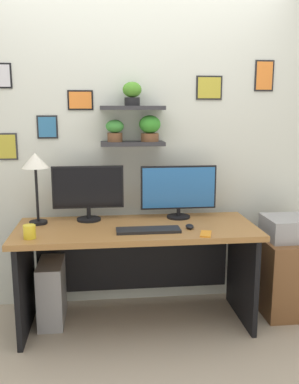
{
  "coord_description": "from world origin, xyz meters",
  "views": [
    {
      "loc": [
        -0.24,
        -2.88,
        1.58
      ],
      "look_at": [
        0.1,
        0.05,
        0.99
      ],
      "focal_mm": 39.16,
      "sensor_mm": 36.0,
      "label": 1
    }
  ],
  "objects_px": {
    "cell_phone": "(206,234)",
    "coffee_mug": "(29,232)",
    "monitor_right": "(179,190)",
    "printer": "(290,228)",
    "desk": "(136,251)",
    "monitor_left": "(88,191)",
    "computer_tower_left": "(52,291)",
    "drawer_cabinet": "(287,274)",
    "computer_mouse": "(190,226)",
    "desk_lamp": "(35,166)",
    "keyboard": "(148,230)"
  },
  "relations": [
    {
      "from": "monitor_right",
      "to": "printer",
      "type": "relative_size",
      "value": 1.53
    },
    {
      "from": "printer",
      "to": "drawer_cabinet",
      "type": "bearing_deg",
      "value": 90.0
    },
    {
      "from": "desk_lamp",
      "to": "printer",
      "type": "xyz_separation_m",
      "value": [
        1.91,
        -0.07,
        -0.5
      ]
    },
    {
      "from": "keyboard",
      "to": "printer",
      "type": "distance_m",
      "value": 1.15
    },
    {
      "from": "desk",
      "to": "computer_mouse",
      "type": "height_order",
      "value": "computer_mouse"
    },
    {
      "from": "keyboard",
      "to": "computer_tower_left",
      "type": "xyz_separation_m",
      "value": [
        -0.7,
        0.24,
        -0.53
      ]
    },
    {
      "from": "monitor_right",
      "to": "cell_phone",
      "type": "height_order",
      "value": "monitor_right"
    },
    {
      "from": "monitor_right",
      "to": "drawer_cabinet",
      "type": "height_order",
      "value": "monitor_right"
    },
    {
      "from": "computer_tower_left",
      "to": "drawer_cabinet",
      "type": "bearing_deg",
      "value": -0.79
    },
    {
      "from": "monitor_right",
      "to": "drawer_cabinet",
      "type": "relative_size",
      "value": 0.99
    },
    {
      "from": "desk",
      "to": "monitor_right",
      "type": "distance_m",
      "value": 0.57
    },
    {
      "from": "desk",
      "to": "drawer_cabinet",
      "type": "bearing_deg",
      "value": 1.29
    },
    {
      "from": "monitor_right",
      "to": "desk_lamp",
      "type": "distance_m",
      "value": 1.08
    },
    {
      "from": "computer_tower_left",
      "to": "cell_phone",
      "type": "bearing_deg",
      "value": -18.42
    },
    {
      "from": "keyboard",
      "to": "drawer_cabinet",
      "type": "relative_size",
      "value": 0.75
    },
    {
      "from": "drawer_cabinet",
      "to": "keyboard",
      "type": "bearing_deg",
      "value": -168.99
    },
    {
      "from": "desk",
      "to": "monitor_left",
      "type": "relative_size",
      "value": 3.25
    },
    {
      "from": "cell_phone",
      "to": "computer_tower_left",
      "type": "height_order",
      "value": "cell_phone"
    },
    {
      "from": "keyboard",
      "to": "cell_phone",
      "type": "distance_m",
      "value": 0.39
    },
    {
      "from": "drawer_cabinet",
      "to": "desk_lamp",
      "type": "bearing_deg",
      "value": 177.84
    },
    {
      "from": "monitor_right",
      "to": "computer_tower_left",
      "type": "distance_m",
      "value": 1.22
    },
    {
      "from": "cell_phone",
      "to": "keyboard",
      "type": "bearing_deg",
      "value": -179.57
    },
    {
      "from": "keyboard",
      "to": "printer",
      "type": "xyz_separation_m",
      "value": [
        1.13,
        0.22,
        -0.08
      ]
    },
    {
      "from": "cell_phone",
      "to": "desk",
      "type": "bearing_deg",
      "value": 162.87
    },
    {
      "from": "keyboard",
      "to": "desk_lamp",
      "type": "distance_m",
      "value": 0.93
    },
    {
      "from": "monitor_left",
      "to": "keyboard",
      "type": "distance_m",
      "value": 0.59
    },
    {
      "from": "monitor_left",
      "to": "computer_mouse",
      "type": "relative_size",
      "value": 5.88
    },
    {
      "from": "cell_phone",
      "to": "computer_tower_left",
      "type": "relative_size",
      "value": 0.3
    },
    {
      "from": "desk",
      "to": "computer_tower_left",
      "type": "distance_m",
      "value": 0.7
    },
    {
      "from": "coffee_mug",
      "to": "computer_tower_left",
      "type": "relative_size",
      "value": 0.19
    },
    {
      "from": "keyboard",
      "to": "computer_tower_left",
      "type": "bearing_deg",
      "value": 160.79
    },
    {
      "from": "cell_phone",
      "to": "coffee_mug",
      "type": "xyz_separation_m",
      "value": [
        -1.16,
        0.05,
        0.04
      ]
    },
    {
      "from": "printer",
      "to": "desk",
      "type": "bearing_deg",
      "value": -178.71
    },
    {
      "from": "desk",
      "to": "cell_phone",
      "type": "distance_m",
      "value": 0.58
    },
    {
      "from": "keyboard",
      "to": "cell_phone",
      "type": "height_order",
      "value": "keyboard"
    },
    {
      "from": "monitor_left",
      "to": "desk",
      "type": "bearing_deg",
      "value": -25.11
    },
    {
      "from": "keyboard",
      "to": "drawer_cabinet",
      "type": "bearing_deg",
      "value": 11.01
    },
    {
      "from": "computer_mouse",
      "to": "printer",
      "type": "relative_size",
      "value": 0.24
    },
    {
      "from": "printer",
      "to": "computer_tower_left",
      "type": "height_order",
      "value": "printer"
    },
    {
      "from": "computer_mouse",
      "to": "computer_tower_left",
      "type": "relative_size",
      "value": 0.19
    },
    {
      "from": "desk_lamp",
      "to": "printer",
      "type": "relative_size",
      "value": 1.37
    },
    {
      "from": "computer_mouse",
      "to": "coffee_mug",
      "type": "height_order",
      "value": "coffee_mug"
    },
    {
      "from": "desk_lamp",
      "to": "cell_phone",
      "type": "xyz_separation_m",
      "value": [
        1.16,
        -0.41,
        -0.42
      ]
    },
    {
      "from": "computer_tower_left",
      "to": "monitor_left",
      "type": "bearing_deg",
      "value": 20.84
    },
    {
      "from": "monitor_left",
      "to": "computer_tower_left",
      "type": "height_order",
      "value": "monitor_left"
    },
    {
      "from": "drawer_cabinet",
      "to": "computer_mouse",
      "type": "bearing_deg",
      "value": -167.77
    },
    {
      "from": "desk",
      "to": "keyboard",
      "type": "xyz_separation_m",
      "value": [
        0.07,
        -0.19,
        0.22
      ]
    },
    {
      "from": "computer_mouse",
      "to": "printer",
      "type": "bearing_deg",
      "value": 12.23
    },
    {
      "from": "desk",
      "to": "computer_tower_left",
      "type": "bearing_deg",
      "value": 175.27
    },
    {
      "from": "computer_mouse",
      "to": "cell_phone",
      "type": "height_order",
      "value": "computer_mouse"
    }
  ]
}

